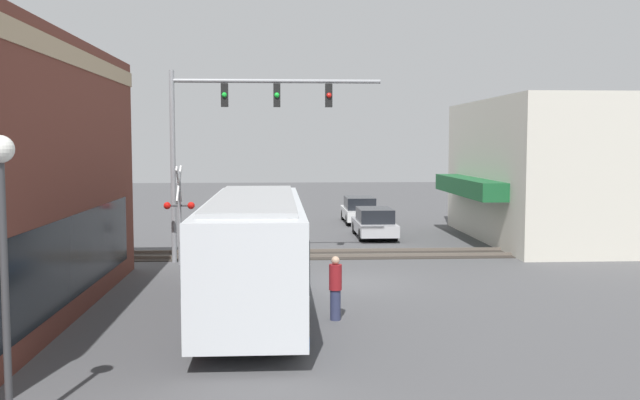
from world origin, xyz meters
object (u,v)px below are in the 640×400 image
(crossing_signal, at_px, (179,206))
(parked_car_white, at_px, (359,211))
(pedestrian_near_bus, at_px, (335,288))
(streetlamp, at_px, (4,259))
(city_bus, at_px, (254,248))
(parked_car_silver, at_px, (374,224))

(crossing_signal, height_order, parked_car_white, crossing_signal)
(pedestrian_near_bus, bearing_deg, streetlamp, 140.96)
(city_bus, bearing_deg, parked_car_white, -14.02)
(pedestrian_near_bus, bearing_deg, parked_car_silver, -11.30)
(city_bus, bearing_deg, parked_car_silver, -19.72)
(crossing_signal, relative_size, parked_car_white, 0.82)
(parked_car_silver, distance_m, pedestrian_near_bus, 16.53)
(city_bus, height_order, crossing_signal, crossing_signal)
(parked_car_white, xyz_separation_m, pedestrian_near_bus, (-22.76, 3.24, 0.16))
(crossing_signal, xyz_separation_m, streetlamp, (-15.92, 0.55, 0.58))
(streetlamp, height_order, pedestrian_near_bus, streetlamp)
(city_bus, distance_m, crossing_signal, 8.24)
(streetlamp, bearing_deg, parked_car_silver, -21.16)
(parked_car_white, height_order, pedestrian_near_bus, pedestrian_near_bus)
(crossing_signal, bearing_deg, pedestrian_near_bus, -149.01)
(streetlamp, xyz_separation_m, parked_car_silver, (23.37, -9.05, -2.19))
(parked_car_silver, xyz_separation_m, parked_car_white, (6.55, 0.00, 0.02))
(crossing_signal, bearing_deg, parked_car_silver, -48.75)
(parked_car_silver, bearing_deg, crossing_signal, 131.25)
(city_bus, xyz_separation_m, parked_car_silver, (15.07, -5.40, -1.09))
(parked_car_white, bearing_deg, city_bus, 165.98)
(streetlamp, bearing_deg, parked_car_white, -16.82)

